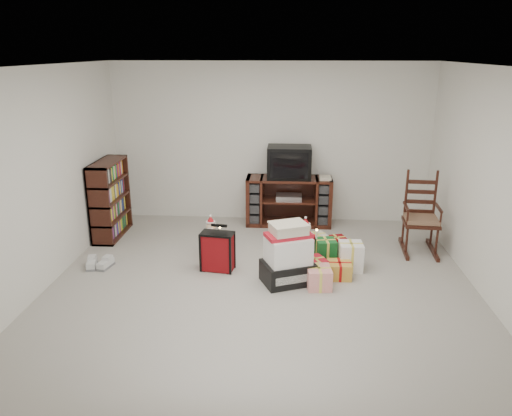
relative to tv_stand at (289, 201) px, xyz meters
The scene contains 13 objects.
room 2.41m from the tv_stand, 97.82° to the right, with size 5.01×5.01×2.51m.
tv_stand is the anchor object (origin of this frame).
bookshelf 2.72m from the tv_stand, 165.23° to the right, with size 0.31×0.93×1.13m.
rocking_chair 2.03m from the tv_stand, 27.97° to the right, with size 0.51×0.79×1.14m.
gift_pile 2.11m from the tv_stand, 89.95° to the right, with size 0.70×0.61×0.73m.
red_suitcase 2.03m from the tv_stand, 115.75° to the right, with size 0.41×0.26×0.59m.
stocking 2.07m from the tv_stand, 91.03° to the right, with size 0.29×0.12×0.61m, color #0B6911, non-canonical shape.
teddy_bear 2.07m from the tv_stand, 84.55° to the right, with size 0.22×0.19×0.32m.
santa_figurine 1.45m from the tv_stand, 81.14° to the right, with size 0.29×0.27×0.59m.
mrs_claus_figurine 1.72m from the tv_stand, 126.83° to the right, with size 0.28×0.26×0.57m.
sneaker_pair 3.05m from the tv_stand, 142.49° to the right, with size 0.35×0.29×0.10m.
gift_cluster 1.78m from the tv_stand, 72.42° to the right, with size 0.80×1.17×0.27m.
crt_television 0.62m from the tv_stand, 149.51° to the right, with size 0.67×0.49×0.49m.
Camera 1 is at (0.30, -5.31, 2.66)m, focal length 35.00 mm.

